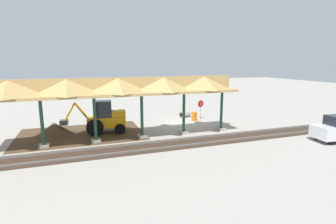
% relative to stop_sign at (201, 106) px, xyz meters
% --- Properties ---
extents(ground_plane, '(120.00, 120.00, 0.00)m').
position_rel_stop_sign_xyz_m(ground_plane, '(2.64, 0.82, -1.46)').
color(ground_plane, '#9E998E').
extents(dirt_work_zone, '(10.22, 7.00, 0.01)m').
position_rel_stop_sign_xyz_m(dirt_work_zone, '(12.21, 2.00, -1.45)').
color(dirt_work_zone, '#4C3823').
rests_on(dirt_work_zone, ground).
extents(platform_canopy, '(19.45, 3.20, 4.90)m').
position_rel_stop_sign_xyz_m(platform_canopy, '(9.39, 4.66, 2.71)').
color(platform_canopy, '#9E998E').
rests_on(platform_canopy, ground).
extents(rail_tracks, '(60.00, 2.58, 0.15)m').
position_rel_stop_sign_xyz_m(rail_tracks, '(2.64, 7.22, -1.43)').
color(rail_tracks, slate).
rests_on(rail_tracks, ground).
extents(stop_sign, '(0.74, 0.23, 2.04)m').
position_rel_stop_sign_xyz_m(stop_sign, '(0.00, 0.00, 0.00)').
color(stop_sign, gray).
rests_on(stop_sign, ground).
extents(backhoe, '(5.44, 2.04, 2.82)m').
position_rel_stop_sign_xyz_m(backhoe, '(10.26, 2.24, -0.20)').
color(backhoe, orange).
rests_on(backhoe, ground).
extents(dirt_mound, '(6.18, 6.18, 2.27)m').
position_rel_stop_sign_xyz_m(dirt_mound, '(14.32, 1.75, -1.46)').
color(dirt_mound, '#4C3823').
rests_on(dirt_mound, ground).
extents(concrete_pipe, '(1.36, 1.09, 0.71)m').
position_rel_stop_sign_xyz_m(concrete_pipe, '(1.21, -1.40, -1.10)').
color(concrete_pipe, '#9E9384').
rests_on(concrete_pipe, ground).
extents(traffic_barrel, '(0.56, 0.56, 0.90)m').
position_rel_stop_sign_xyz_m(traffic_barrel, '(0.95, 0.45, -1.01)').
color(traffic_barrel, orange).
rests_on(traffic_barrel, ground).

